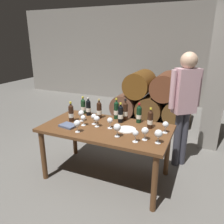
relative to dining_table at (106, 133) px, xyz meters
name	(u,v)px	position (x,y,z in m)	size (l,w,h in m)	color
ground_plane	(106,176)	(0.00, 0.00, -0.67)	(14.00, 14.00, 0.00)	#66635E
cellar_back_wall	(167,56)	(0.00, 4.20, 0.73)	(10.00, 0.24, 2.80)	gray
barrel_stack	(152,98)	(0.00, 2.60, -0.15)	(1.86, 0.90, 1.15)	brown
stone_pillar	(217,75)	(1.30, 1.60, 0.63)	(0.32, 0.32, 2.60)	gray
dining_table	(106,133)	(0.00, 0.00, 0.00)	(1.70, 0.90, 0.76)	brown
wine_bottle_0	(139,114)	(0.35, 0.34, 0.21)	(0.07, 0.07, 0.28)	black
wine_bottle_1	(125,111)	(0.14, 0.36, 0.23)	(0.07, 0.07, 0.32)	black
wine_bottle_2	(88,107)	(-0.45, 0.33, 0.21)	(0.07, 0.07, 0.28)	black
wine_bottle_3	(121,114)	(0.11, 0.24, 0.22)	(0.07, 0.07, 0.29)	black
wine_bottle_4	(71,113)	(-0.54, 0.00, 0.22)	(0.07, 0.07, 0.29)	black
wine_bottle_5	(150,119)	(0.54, 0.20, 0.21)	(0.07, 0.07, 0.28)	black
wine_bottle_6	(117,110)	(0.00, 0.36, 0.22)	(0.07, 0.07, 0.31)	black
wine_bottle_7	(99,110)	(-0.24, 0.27, 0.22)	(0.07, 0.07, 0.29)	black
wine_bottle_8	(83,106)	(-0.56, 0.36, 0.21)	(0.07, 0.07, 0.27)	#19381E
wine_glass_0	(166,125)	(0.76, 0.13, 0.20)	(0.08, 0.08, 0.15)	white
wine_glass_1	(97,119)	(-0.12, -0.03, 0.20)	(0.08, 0.08, 0.15)	white
wine_glass_2	(110,121)	(0.07, -0.02, 0.20)	(0.07, 0.07, 0.15)	white
wine_glass_3	(94,117)	(-0.20, 0.03, 0.20)	(0.08, 0.08, 0.15)	white
wine_glass_4	(136,134)	(0.49, -0.27, 0.19)	(0.07, 0.07, 0.14)	white
wine_glass_5	(117,128)	(0.25, -0.22, 0.21)	(0.09, 0.09, 0.16)	white
wine_glass_6	(158,134)	(0.74, -0.19, 0.21)	(0.09, 0.09, 0.16)	white
wine_glass_7	(81,114)	(-0.42, 0.07, 0.20)	(0.08, 0.08, 0.16)	white
wine_glass_8	(145,131)	(0.58, -0.17, 0.20)	(0.08, 0.08, 0.16)	white
wine_glass_9	(77,124)	(-0.26, -0.29, 0.20)	(0.08, 0.08, 0.16)	white
wine_glass_10	(83,118)	(-0.31, -0.07, 0.19)	(0.07, 0.07, 0.15)	white
tasting_notebook	(68,126)	(-0.47, -0.19, 0.11)	(0.22, 0.16, 0.03)	#4C5670
serving_plate	(127,130)	(0.29, 0.02, 0.10)	(0.24, 0.24, 0.01)	white
sommelier_presenting	(185,100)	(0.90, 0.75, 0.37)	(0.40, 0.35, 1.72)	#383842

